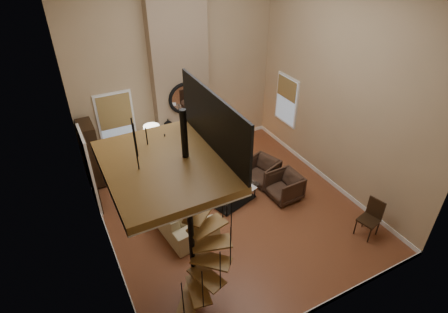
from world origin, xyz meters
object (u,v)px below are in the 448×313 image
sofa (170,202)px  armchair_near (263,170)px  floor_lamp (153,136)px  hutch (91,153)px  coffee_table (235,194)px  side_chair (371,216)px  accent_lamp (227,136)px  armchair_far (287,186)px

sofa → armchair_near: sofa is taller
armchair_near → floor_lamp: (-2.62, 1.44, 1.06)m
hutch → coffee_table: (3.00, -2.57, -0.67)m
coffee_table → floor_lamp: bearing=127.5°
coffee_table → side_chair: 3.29m
side_chair → hutch: bearing=136.5°
coffee_table → side_chair: size_ratio=1.45×
sofa → side_chair: size_ratio=2.95×
sofa → accent_lamp: 3.79m
armchair_near → floor_lamp: size_ratio=0.46×
coffee_table → side_chair: (2.23, -2.40, 0.24)m
armchair_near → hutch: bearing=-136.2°
hutch → coffee_table: 4.01m
sofa → hutch: bearing=24.1°
accent_lamp → armchair_far: bearing=-88.6°
sofa → armchair_near: size_ratio=3.43×
armchair_near → side_chair: bearing=1.0°
hutch → armchair_far: size_ratio=2.25×
armchair_near → armchair_far: (0.16, -0.88, 0.00)m
sofa → armchair_far: sofa is taller
armchair_near → armchair_far: size_ratio=1.01×
sofa → armchair_near: 2.81m
coffee_table → side_chair: side_chair is taller
sofa → armchair_near: (2.80, 0.14, -0.04)m
coffee_table → sofa: bearing=168.7°
accent_lamp → side_chair: size_ratio=0.58×
hutch → armchair_far: 5.28m
hutch → side_chair: hutch is taller
hutch → floor_lamp: bearing=-23.2°
armchair_far → coffee_table: armchair_far is taller
armchair_near → coffee_table: bearing=-87.4°
armchair_near → floor_lamp: 3.17m
armchair_far → side_chair: bearing=22.8°
coffee_table → accent_lamp: accent_lamp is taller
accent_lamp → side_chair: bearing=-79.2°
side_chair → armchair_far: bearing=114.6°
hutch → accent_lamp: hutch is taller
armchair_far → floor_lamp: (-2.78, 2.32, 1.06)m
floor_lamp → accent_lamp: size_ratio=3.21×
hutch → side_chair: 7.23m
hutch → armchair_near: size_ratio=2.23×
armchair_near → accent_lamp: 2.31m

